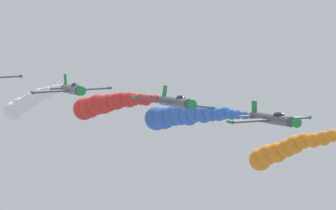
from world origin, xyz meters
The scene contains 7 objects.
smoke_trail_left_inner centered at (-18.83, -8.14, 68.43)m, with size 4.47×23.11×7.41m.
airplane_right_inner centered at (-9.31, 7.34, 74.03)m, with size 9.57×10.35×2.33m.
smoke_trail_right_inner centered at (-6.32, -14.28, 72.87)m, with size 6.83×21.77×4.07m.
airplane_left_outer centered at (-0.60, 0.77, 75.66)m, with size 9.51×10.35×2.74m.
smoke_trail_left_outer centered at (2.20, -23.48, 74.09)m, with size 6.51×24.84×4.65m.
airplane_right_outer centered at (9.60, -6.95, 76.93)m, with size 9.57×10.35×2.34m.
smoke_trail_right_outer centered at (12.28, -28.71, 74.27)m, with size 6.10×20.99×5.91m.
Camera 1 is at (24.93, 74.74, 79.67)m, focal length 74.80 mm.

